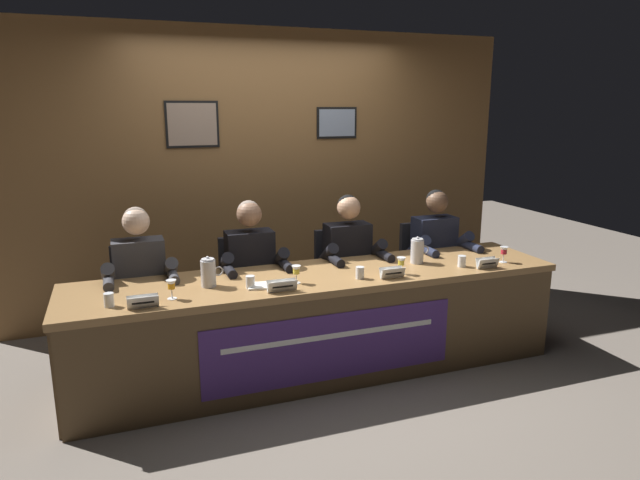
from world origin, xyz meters
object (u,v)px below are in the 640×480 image
(water_cup_center_left, at_px, (250,283))
(document_stack_center_left, at_px, (263,285))
(chair_far_right, at_px, (425,275))
(juice_glass_center_right, at_px, (401,262))
(nameplate_far_left, at_px, (143,302))
(water_pitcher_left_side, at_px, (209,273))
(conference_table, at_px, (325,309))
(juice_glass_center_left, at_px, (296,271))
(water_cup_far_left, at_px, (109,301))
(chair_center_right, at_px, (342,285))
(water_cup_center_right, at_px, (360,273))
(nameplate_far_right, at_px, (487,263))
(nameplate_center_right, at_px, (392,273))
(chair_center_left, at_px, (248,295))
(juice_glass_far_left, at_px, (171,286))
(juice_glass_far_right, at_px, (504,251))
(water_cup_far_right, at_px, (462,262))
(panelist_center_left, at_px, (253,269))
(water_pitcher_right_side, at_px, (417,251))
(panelist_far_right, at_px, (439,251))
(chair_far_left, at_px, (142,308))
(panelist_far_left, at_px, (141,280))
(panelist_center_right, at_px, (351,259))
(nameplate_center_left, at_px, (282,286))

(water_cup_center_left, relative_size, document_stack_center_left, 0.37)
(chair_far_right, bearing_deg, juice_glass_center_right, -130.80)
(nameplate_far_left, bearing_deg, water_pitcher_left_side, 33.20)
(conference_table, xyz_separation_m, juice_glass_center_left, (-0.23, -0.04, 0.32))
(water_cup_far_left, distance_m, chair_center_right, 2.02)
(water_cup_center_right, bearing_deg, water_pitcher_left_side, 169.60)
(nameplate_far_left, xyz_separation_m, nameplate_far_right, (2.46, 0.01, 0.00))
(water_cup_center_left, distance_m, water_cup_center_right, 0.77)
(nameplate_center_right, bearing_deg, nameplate_far_right, -1.33)
(chair_center_left, distance_m, water_pitcher_left_side, 0.82)
(juice_glass_center_right, bearing_deg, juice_glass_far_left, 179.57)
(nameplate_center_right, relative_size, nameplate_far_right, 1.04)
(juice_glass_far_right, relative_size, water_pitcher_left_side, 0.59)
(water_cup_far_right, bearing_deg, nameplate_far_left, -177.22)
(panelist_center_left, relative_size, water_pitcher_right_side, 5.85)
(chair_center_right, height_order, panelist_far_right, panelist_far_right)
(nameplate_far_right, bearing_deg, nameplate_far_left, -179.73)
(nameplate_center_right, relative_size, water_cup_far_right, 2.09)
(panelist_center_left, xyz_separation_m, chair_center_right, (0.81, 0.20, -0.28))
(conference_table, xyz_separation_m, nameplate_far_left, (-1.24, -0.19, 0.27))
(juice_glass_far_right, bearing_deg, chair_far_left, 163.68)
(chair_center_left, distance_m, nameplate_center_right, 1.25)
(chair_center_left, bearing_deg, nameplate_far_left, -133.25)
(juice_glass_far_left, relative_size, water_pitcher_right_side, 0.59)
(water_cup_far_left, relative_size, water_cup_center_left, 1.00)
(chair_far_left, xyz_separation_m, chair_far_right, (2.44, 0.00, 0.00))
(chair_center_left, bearing_deg, panelist_far_left, -166.23)
(conference_table, bearing_deg, panelist_center_right, 50.28)
(panelist_center_left, height_order, juice_glass_far_right, panelist_center_left)
(conference_table, bearing_deg, nameplate_far_left, -171.16)
(chair_far_right, xyz_separation_m, water_pitcher_right_side, (-0.42, -0.56, 0.40))
(nameplate_center_right, xyz_separation_m, juice_glass_center_right, (0.11, 0.07, 0.05))
(juice_glass_center_right, height_order, document_stack_center_left, juice_glass_center_right)
(chair_far_right, bearing_deg, chair_center_left, 180.00)
(panelist_far_left, distance_m, nameplate_center_left, 1.09)
(panelist_far_left, relative_size, nameplate_center_left, 6.29)
(panelist_far_left, relative_size, water_cup_far_right, 14.47)
(water_cup_center_right, xyz_separation_m, water_cup_far_right, (0.84, 0.01, 0.00))
(water_pitcher_right_side, bearing_deg, nameplate_center_left, -165.20)
(chair_center_right, xyz_separation_m, water_cup_far_right, (0.66, -0.77, 0.34))
(document_stack_center_left, bearing_deg, water_cup_center_right, -5.14)
(panelist_far_right, bearing_deg, nameplate_center_left, -157.08)
(chair_center_right, bearing_deg, chair_far_right, 0.00)
(chair_center_left, distance_m, nameplate_center_left, 0.94)
(nameplate_far_left, distance_m, chair_far_right, 2.63)
(nameplate_far_right, distance_m, juice_glass_far_right, 0.24)
(water_cup_center_left, bearing_deg, water_pitcher_left_side, 151.70)
(document_stack_center_left, bearing_deg, chair_far_right, 23.28)
(juice_glass_far_right, height_order, document_stack_center_left, juice_glass_far_right)
(water_cup_center_right, height_order, water_cup_far_right, same)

